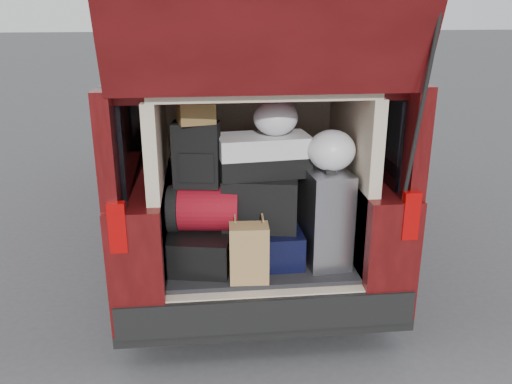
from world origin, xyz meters
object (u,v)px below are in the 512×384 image
at_px(navy_hardshell, 267,241).
at_px(black_soft_case, 260,202).
at_px(silver_roller, 325,216).
at_px(red_duffel, 204,208).
at_px(black_hardshell, 201,244).
at_px(kraft_bag, 249,253).
at_px(twotone_duffel, 263,155).
at_px(backpack, 197,155).

relative_size(navy_hardshell, black_soft_case, 1.09).
height_order(silver_roller, red_duffel, silver_roller).
bearing_deg(black_hardshell, silver_roller, 5.83).
bearing_deg(navy_hardshell, red_duffel, -178.00).
distance_m(silver_roller, kraft_bag, 0.60).
bearing_deg(navy_hardshell, twotone_duffel, 112.59).
xyz_separation_m(navy_hardshell, backpack, (-0.46, 0.01, 0.63)).
bearing_deg(silver_roller, black_soft_case, 165.25).
relative_size(black_hardshell, red_duffel, 1.30).
relative_size(navy_hardshell, silver_roller, 0.83).
xyz_separation_m(black_hardshell, kraft_bag, (0.30, -0.32, 0.07)).
bearing_deg(black_soft_case, navy_hardshell, 24.77).
bearing_deg(black_soft_case, red_duffel, -167.61).
height_order(navy_hardshell, kraft_bag, kraft_bag).
relative_size(red_duffel, black_soft_case, 0.93).
bearing_deg(red_duffel, silver_roller, 2.42).
distance_m(kraft_bag, backpack, 0.72).
xyz_separation_m(black_hardshell, black_soft_case, (0.40, -0.01, 0.29)).
xyz_separation_m(kraft_bag, red_duffel, (-0.27, 0.30, 0.20)).
distance_m(black_hardshell, kraft_bag, 0.44).
bearing_deg(black_hardshell, kraft_bag, -35.62).
xyz_separation_m(black_hardshell, twotone_duffel, (0.43, 0.05, 0.60)).
height_order(silver_roller, twotone_duffel, twotone_duffel).
bearing_deg(backpack, twotone_duffel, 14.54).
distance_m(black_hardshell, navy_hardshell, 0.45).
relative_size(navy_hardshell, kraft_bag, 1.42).
relative_size(navy_hardshell, red_duffel, 1.17).
relative_size(navy_hardshell, backpack, 1.27).
bearing_deg(black_hardshell, navy_hardshell, 11.78).
xyz_separation_m(navy_hardshell, red_duffel, (-0.43, -0.02, 0.27)).
relative_size(silver_roller, black_soft_case, 1.32).
relative_size(red_duffel, backpack, 1.09).
relative_size(black_hardshell, kraft_bag, 1.58).
relative_size(navy_hardshell, twotone_duffel, 0.90).
bearing_deg(navy_hardshell, silver_roller, -13.36).
xyz_separation_m(red_duffel, backpack, (-0.03, 0.03, 0.36)).
height_order(navy_hardshell, silver_roller, silver_roller).
bearing_deg(black_hardshell, backpack, 136.22).
bearing_deg(kraft_bag, black_soft_case, 73.58).
xyz_separation_m(red_duffel, black_soft_case, (0.38, 0.01, 0.02)).
height_order(silver_roller, black_soft_case, silver_roller).
height_order(black_soft_case, twotone_duffel, twotone_duffel).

